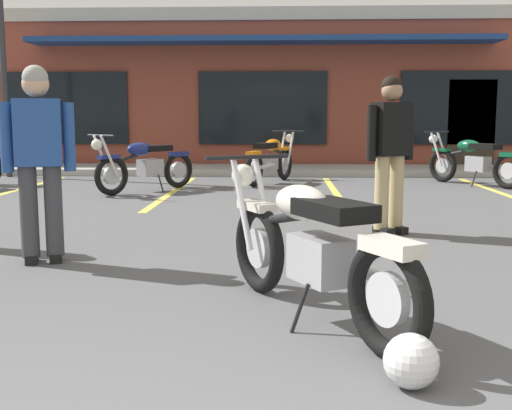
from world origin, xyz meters
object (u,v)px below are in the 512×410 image
at_px(motorcycle_silver_naked, 473,160).
at_px(helmet_on_pavement, 411,361).
at_px(motorcycle_black_cruiser, 271,159).
at_px(person_in_shorts_foreground, 390,145).
at_px(motorcycle_blue_standard, 145,164).
at_px(person_in_black_shirt, 39,153).
at_px(motorcycle_foreground_classic, 311,246).

bearing_deg(motorcycle_silver_naked, helmet_on_pavement, -107.98).
height_order(motorcycle_black_cruiser, person_in_shorts_foreground, person_in_shorts_foreground).
height_order(motorcycle_blue_standard, helmet_on_pavement, motorcycle_blue_standard).
bearing_deg(person_in_black_shirt, helmet_on_pavement, -42.36).
distance_m(motorcycle_black_cruiser, person_in_black_shirt, 6.96).
bearing_deg(motorcycle_foreground_classic, helmet_on_pavement, -67.19).
distance_m(motorcycle_black_cruiser, motorcycle_silver_naked, 3.72).
height_order(motorcycle_blue_standard, person_in_shorts_foreground, person_in_shorts_foreground).
relative_size(motorcycle_black_cruiser, helmet_on_pavement, 7.69).
bearing_deg(motorcycle_silver_naked, motorcycle_foreground_classic, -112.74).
xyz_separation_m(motorcycle_foreground_classic, person_in_black_shirt, (-2.23, 1.42, 0.49)).
bearing_deg(motorcycle_blue_standard, motorcycle_black_cruiser, 35.55).
xyz_separation_m(motorcycle_black_cruiser, motorcycle_blue_standard, (-2.07, -1.48, 0.00)).
xyz_separation_m(motorcycle_foreground_classic, helmet_on_pavement, (0.42, -1.00, -0.33)).
distance_m(person_in_black_shirt, person_in_shorts_foreground, 3.54).
height_order(motorcycle_black_cruiser, motorcycle_blue_standard, same).
distance_m(motorcycle_foreground_classic, helmet_on_pavement, 1.13).
distance_m(motorcycle_silver_naked, person_in_black_shirt, 8.53).
xyz_separation_m(motorcycle_black_cruiser, helmet_on_pavement, (0.83, -9.12, -0.33)).
height_order(motorcycle_foreground_classic, helmet_on_pavement, motorcycle_foreground_classic).
height_order(person_in_black_shirt, person_in_shorts_foreground, same).
xyz_separation_m(motorcycle_silver_naked, person_in_black_shirt, (-5.54, -6.46, 0.49)).
distance_m(motorcycle_blue_standard, person_in_black_shirt, 5.25).
bearing_deg(person_in_shorts_foreground, person_in_black_shirt, -154.50).
relative_size(person_in_black_shirt, helmet_on_pavement, 6.44).
height_order(motorcycle_silver_naked, person_in_shorts_foreground, person_in_shorts_foreground).
bearing_deg(person_in_black_shirt, motorcycle_silver_naked, 49.41).
bearing_deg(motorcycle_black_cruiser, helmet_on_pavement, -84.82).
xyz_separation_m(motorcycle_foreground_classic, motorcycle_silver_naked, (3.30, 7.88, 0.00)).
relative_size(motorcycle_silver_naked, motorcycle_blue_standard, 1.02).
bearing_deg(person_in_shorts_foreground, helmet_on_pavement, -97.79).
xyz_separation_m(person_in_shorts_foreground, helmet_on_pavement, (-0.54, -3.94, -0.82)).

